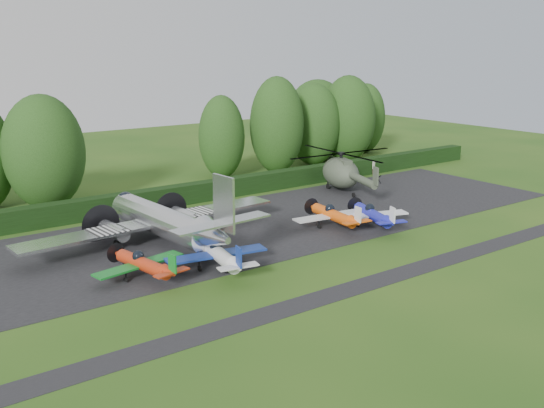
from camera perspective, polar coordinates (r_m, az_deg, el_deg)
ground at (r=46.02m, az=2.97°, el=-5.47°), size 160.00×160.00×0.00m
apron at (r=53.76m, az=-3.70°, el=-2.49°), size 70.00×18.00×0.01m
taxiway_verge at (r=41.83m, az=8.16°, el=-7.71°), size 70.00×2.00×0.00m
hedgerow at (r=63.02m, az=-9.03°, el=-0.08°), size 90.00×1.60×2.00m
transport_plane at (r=49.93m, az=-10.22°, el=-1.57°), size 23.15×17.75×7.42m
light_plane_red at (r=43.37m, az=-12.04°, el=-5.52°), size 6.87×7.22×2.64m
light_plane_white at (r=44.19m, az=-5.03°, el=-4.70°), size 7.59×7.98×2.92m
light_plane_orange at (r=54.49m, az=5.80°, el=-1.04°), size 7.24×7.62×2.78m
light_plane_blue at (r=55.15m, az=9.43°, el=-0.98°), size 7.18×7.55×2.76m
helicopter at (r=68.41m, az=6.53°, el=3.18°), size 13.57×15.89×4.37m
sign_board at (r=79.18m, az=10.01°, el=3.74°), size 3.04×0.11×1.71m
tree_0 at (r=83.09m, az=3.94°, el=7.49°), size 7.26×7.26×11.10m
tree_3 at (r=63.74m, az=-20.67°, el=4.56°), size 7.92×7.92×11.41m
tree_4 at (r=94.04m, az=8.79°, el=7.99°), size 5.93×5.93×10.48m
tree_5 at (r=74.52m, az=-4.76°, el=6.29°), size 5.64×5.64×10.18m
tree_7 at (r=85.76m, az=7.15°, el=7.94°), size 7.64×7.64×12.03m
tree_9 at (r=77.28m, az=0.46°, el=7.42°), size 6.89×6.89×12.26m
tree_10 at (r=89.27m, az=4.28°, el=8.03°), size 9.27×9.27×11.27m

